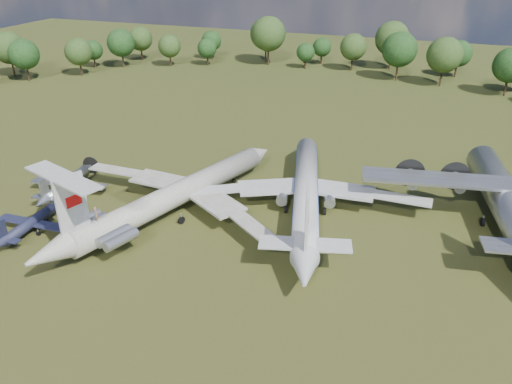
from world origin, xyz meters
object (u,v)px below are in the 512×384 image
(il62_airliner, at_px, (176,198))
(small_prop_northwest, at_px, (67,186))
(person_on_il62, at_px, (96,214))
(small_prop_west, at_px, (31,226))
(tu104_jet, at_px, (306,196))
(an12_transport, at_px, (505,205))

(il62_airliner, height_order, small_prop_northwest, il62_airliner)
(person_on_il62, bearing_deg, il62_airliner, -75.02)
(small_prop_west, height_order, person_on_il62, person_on_il62)
(il62_airliner, bearing_deg, tu104_jet, 41.14)
(small_prop_northwest, xyz_separation_m, person_on_il62, (14.64, -11.94, 4.34))
(an12_transport, relative_size, small_prop_northwest, 2.59)
(person_on_il62, bearing_deg, small_prop_west, 30.04)
(il62_airliner, bearing_deg, an12_transport, 34.70)
(small_prop_west, bearing_deg, person_on_il62, -5.26)
(tu104_jet, xyz_separation_m, an12_transport, (26.54, 5.47, 0.50))
(person_on_il62, bearing_deg, small_prop_northwest, -5.56)
(small_prop_west, bearing_deg, tu104_jet, 27.77)
(il62_airliner, height_order, tu104_jet, tu104_jet)
(an12_transport, relative_size, person_on_il62, 22.99)
(il62_airliner, height_order, an12_transport, an12_transport)
(tu104_jet, bearing_deg, small_prop_west, -164.85)
(small_prop_west, bearing_deg, an12_transport, 20.36)
(tu104_jet, bearing_deg, small_prop_northwest, 177.34)
(small_prop_northwest, distance_m, person_on_il62, 19.38)
(an12_transport, height_order, small_prop_northwest, an12_transport)
(an12_transport, distance_m, small_prop_west, 64.17)
(tu104_jet, bearing_deg, an12_transport, -2.63)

